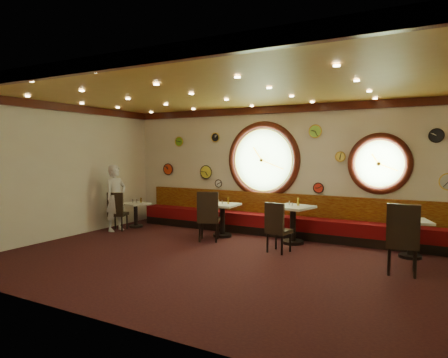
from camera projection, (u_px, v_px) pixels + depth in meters
floor at (228, 263)px, 7.44m from camera, size 9.00×6.00×0.00m
ceiling at (228, 89)px, 7.21m from camera, size 9.00×6.00×0.02m
wall_back at (286, 170)px, 9.94m from camera, size 9.00×0.02×3.20m
wall_front at (108, 192)px, 4.71m from camera, size 9.00×0.02×3.20m
wall_left at (62, 171)px, 9.50m from camera, size 0.02×6.00×3.20m
molding_back at (285, 109)px, 9.79m from camera, size 9.00×0.10×0.18m
molding_front at (108, 62)px, 4.65m from camera, size 9.00×0.10×0.18m
molding_left at (62, 107)px, 9.37m from camera, size 0.10×6.00×0.18m
banquette_base at (281, 232)px, 9.80m from camera, size 8.00×0.55×0.20m
banquette_seat at (281, 222)px, 9.78m from camera, size 8.00×0.55×0.30m
banquette_back at (284, 204)px, 9.95m from camera, size 8.00×0.10×0.55m
porthole_left_glass at (263, 160)px, 10.21m from camera, size 1.66×0.02×1.66m
porthole_left_frame at (263, 160)px, 10.20m from camera, size 1.98×0.18×1.98m
porthole_left_ring at (263, 160)px, 10.17m from camera, size 1.61×0.03×1.61m
porthole_right_glass at (379, 164)px, 8.86m from camera, size 1.10×0.02×1.10m
porthole_right_frame at (379, 164)px, 8.84m from camera, size 1.38×0.18×1.38m
porthole_right_ring at (379, 164)px, 8.82m from camera, size 1.09×0.03×1.09m
wall_clock_0 at (436, 136)px, 8.25m from camera, size 0.28×0.03×0.28m
wall_clock_1 at (206, 172)px, 11.03m from camera, size 0.36×0.03×0.36m
wall_clock_2 at (179, 142)px, 11.40m from camera, size 0.26×0.03×0.26m
wall_clock_3 at (168, 169)px, 11.65m from camera, size 0.32×0.03×0.32m
wall_clock_4 at (315, 131)px, 9.48m from camera, size 0.30×0.03×0.30m
wall_clock_5 at (319, 188)px, 9.52m from camera, size 0.24×0.03×0.24m
wall_clock_6 at (340, 157)px, 9.23m from camera, size 0.22×0.03×0.22m
wall_clock_7 at (215, 137)px, 10.81m from camera, size 0.24×0.03×0.24m
wall_clock_8 at (448, 182)px, 8.20m from camera, size 0.34×0.03×0.34m
wall_clock_9 at (219, 183)px, 10.85m from camera, size 0.20×0.03×0.20m
table_a at (136, 212)px, 10.91m from camera, size 0.71×0.71×0.66m
table_b at (222, 216)px, 9.70m from camera, size 0.75×0.75×0.80m
table_c at (293, 220)px, 8.96m from camera, size 0.94×0.94×0.86m
table_d at (411, 234)px, 7.77m from camera, size 0.86×0.86×0.74m
chair_a at (117, 209)px, 10.38m from camera, size 0.54×0.54×0.63m
chair_b at (208, 213)px, 9.14m from camera, size 0.64×0.64×0.72m
chair_c at (277, 224)px, 8.11m from camera, size 0.50×0.50×0.64m
chair_d at (403, 234)px, 6.63m from camera, size 0.55×0.55×0.75m
condiment_a_salt at (133, 201)px, 10.94m from camera, size 0.04×0.04×0.10m
condiment_b_salt at (219, 201)px, 9.79m from camera, size 0.03×0.03×0.09m
condiment_c_salt at (289, 203)px, 9.07m from camera, size 0.03×0.03×0.09m
condiment_d_salt at (409, 217)px, 7.82m from camera, size 0.04×0.04×0.10m
condiment_a_pepper at (136, 201)px, 10.89m from camera, size 0.04×0.04×0.10m
condiment_b_pepper at (222, 202)px, 9.65m from camera, size 0.03×0.03×0.09m
condiment_c_pepper at (292, 204)px, 8.86m from camera, size 0.03×0.03×0.09m
condiment_d_pepper at (414, 218)px, 7.71m from camera, size 0.04×0.04×0.10m
condiment_a_bottle at (141, 200)px, 10.95m from camera, size 0.04×0.04×0.14m
condiment_b_bottle at (228, 201)px, 9.66m from camera, size 0.05×0.05×0.16m
condiment_c_bottle at (298, 202)px, 8.95m from camera, size 0.06×0.06×0.18m
condiment_d_bottle at (415, 215)px, 7.82m from camera, size 0.05×0.05×0.15m
waiter at (116, 198)px, 10.38m from camera, size 0.47×0.66×1.72m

